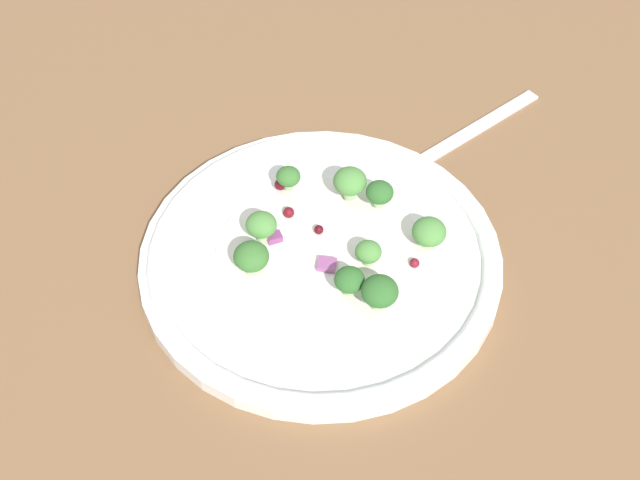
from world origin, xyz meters
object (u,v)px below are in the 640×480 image
object	(u,v)px
broccoli_floret_0	(380,193)
broccoli_floret_2	(261,225)
plate	(320,256)
fork	(451,143)
broccoli_floret_1	(380,292)

from	to	relation	value
broccoli_floret_0	broccoli_floret_2	world-z (taller)	same
plate	fork	distance (cm)	17.34
fork	broccoli_floret_1	bearing A→B (deg)	138.75
plate	broccoli_floret_0	distance (cm)	6.77
broccoli_floret_0	broccoli_floret_1	size ratio (longest dim) A/B	0.82
plate	broccoli_floret_1	xyz separation A→B (cm)	(-6.43, -2.08, 2.47)
broccoli_floret_0	broccoli_floret_1	distance (cm)	9.71
broccoli_floret_0	broccoli_floret_2	bearing A→B (deg)	90.14
broccoli_floret_0	broccoli_floret_1	world-z (taller)	broccoli_floret_1
broccoli_floret_1	broccoli_floret_2	xyz separation A→B (cm)	(8.93, 5.84, -0.15)
broccoli_floret_1	plate	bearing A→B (deg)	17.96
broccoli_floret_0	broccoli_floret_1	xyz separation A→B (cm)	(-8.95, 3.75, 0.14)
broccoli_floret_2	broccoli_floret_0	bearing A→B (deg)	-89.86
broccoli_floret_1	fork	size ratio (longest dim) A/B	0.15
plate	broccoli_floret_2	world-z (taller)	broccoli_floret_2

